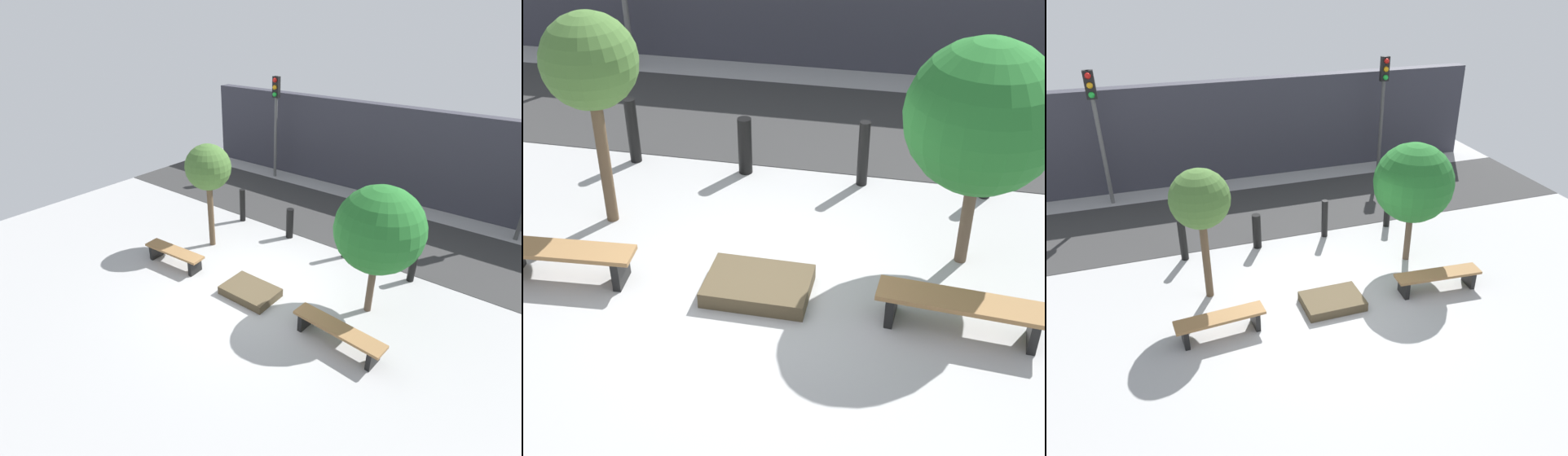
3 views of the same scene
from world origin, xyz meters
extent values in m
plane|color=#A0A0A0|center=(0.00, 0.00, 0.00)|extent=(18.00, 18.00, 0.00)
cube|color=#313131|center=(0.00, 4.94, 0.01)|extent=(18.00, 3.53, 0.01)
cube|color=#33333D|center=(0.00, 7.97, 1.63)|extent=(16.20, 0.50, 3.26)
cube|color=black|center=(-3.16, -0.31, 0.20)|extent=(0.13, 0.42, 0.39)
cube|color=black|center=(-1.74, -0.20, 0.20)|extent=(0.13, 0.42, 0.39)
cube|color=olive|center=(-2.45, -0.26, 0.42)|extent=(1.81, 0.55, 0.06)
cube|color=black|center=(1.65, -0.20, 0.19)|extent=(0.13, 0.43, 0.38)
cube|color=black|center=(3.25, -0.31, 0.19)|extent=(0.13, 0.43, 0.38)
cube|color=olive|center=(2.45, -0.26, 0.41)|extent=(1.99, 0.57, 0.06)
cube|color=#4B3E2A|center=(0.00, -0.06, 0.10)|extent=(1.29, 0.89, 0.21)
cylinder|color=brown|center=(-2.45, 1.17, 1.01)|extent=(0.17, 0.17, 2.02)
sphere|color=#436B30|center=(-2.45, 1.17, 2.36)|extent=(1.25, 1.25, 1.25)
cylinder|color=brown|center=(2.45, 1.17, 0.77)|extent=(0.16, 0.16, 1.54)
sphere|color=#226828|center=(2.45, 1.17, 2.05)|extent=(1.88, 1.88, 1.88)
cylinder|color=black|center=(-2.79, 2.92, 0.54)|extent=(0.18, 0.18, 1.08)
cylinder|color=black|center=(-0.93, 2.92, 0.46)|extent=(0.22, 0.22, 0.93)
cylinder|color=black|center=(0.93, 2.92, 0.53)|extent=(0.17, 0.17, 1.05)
cylinder|color=black|center=(2.79, 2.92, 0.44)|extent=(0.18, 0.18, 0.87)
cylinder|color=#595959|center=(-4.50, 7.00, 1.99)|extent=(0.12, 0.12, 3.98)
cube|color=black|center=(-4.50, 7.00, 3.59)|extent=(0.28, 0.16, 0.78)
sphere|color=red|center=(-4.50, 6.90, 3.85)|extent=(0.17, 0.17, 0.17)
sphere|color=orange|center=(-4.50, 6.90, 3.59)|extent=(0.17, 0.17, 0.17)
sphere|color=green|center=(-4.50, 6.90, 3.33)|extent=(0.17, 0.17, 0.17)
cylinder|color=#4A4A4A|center=(4.50, 7.00, 1.93)|extent=(0.12, 0.12, 3.87)
cube|color=black|center=(4.50, 7.00, 3.48)|extent=(0.28, 0.16, 0.78)
sphere|color=red|center=(4.50, 6.90, 3.74)|extent=(0.17, 0.17, 0.17)
sphere|color=orange|center=(4.50, 6.90, 3.48)|extent=(0.17, 0.17, 0.17)
sphere|color=green|center=(4.50, 6.90, 3.22)|extent=(0.17, 0.17, 0.17)
camera|label=1|loc=(5.11, -6.12, 5.90)|focal=28.00mm
camera|label=2|loc=(1.78, -6.94, 5.61)|focal=50.00mm
camera|label=3|loc=(-3.39, -8.35, 6.63)|focal=35.00mm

